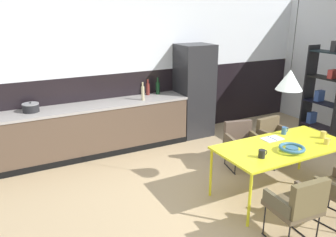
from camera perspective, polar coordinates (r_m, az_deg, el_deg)
The scene contains 21 objects.
ground_plane at distance 4.62m, azimuth 12.78°, elevation -14.53°, with size 9.58×9.58×0.00m, color tan.
back_wall_splashback_dark at distance 6.69m, azimuth -3.38°, elevation 2.54°, with size 7.37×0.12×1.33m, color black.
back_wall_panel_upper at distance 6.46m, azimuth -3.60°, elevation 13.98°, with size 7.37×0.12×1.33m, color silver.
kitchen_counter at distance 5.99m, azimuth -15.27°, elevation -2.23°, with size 4.06×0.63×0.89m.
refrigerator_column at distance 6.71m, azimuth 4.44°, elevation 4.70°, with size 0.66×0.60×1.82m, color #232326.
dining_table at distance 4.77m, azimuth 18.75°, elevation -4.78°, with size 1.81×0.87×0.72m.
armchair_head_of_table at distance 5.52m, azimuth 12.23°, elevation -3.38°, with size 0.57×0.56×0.74m.
armchair_corner_seat at distance 3.89m, azimuth 21.34°, elevation -13.14°, with size 0.52×0.50×0.82m.
armchair_near_window at distance 5.79m, azimuth 17.39°, elevation -2.50°, with size 0.52×0.50×0.75m.
fruit_bowl at distance 4.56m, azimuth 20.23°, elevation -4.76°, with size 0.33×0.33×0.08m.
open_book at distance 4.92m, azimuth 17.22°, elevation -3.29°, with size 0.29×0.19×0.02m.
mug_glass_clear at distance 5.00m, azimuth 25.31°, elevation -3.50°, with size 0.11×0.07×0.09m.
mug_wide_latte at distance 4.28m, azimuth 15.63°, elevation -5.76°, with size 0.13×0.08×0.10m.
mug_tall_blue at distance 5.16m, azimuth 19.08°, elevation -1.93°, with size 0.12×0.07×0.11m.
mug_short_terracotta at distance 5.20m, azimuth 24.81°, elevation -2.53°, with size 0.12×0.07×0.10m.
cooking_pot at distance 5.80m, azimuth -22.21°, elevation 1.72°, with size 0.26×0.26×0.16m.
bottle_spice_small at distance 6.44m, azimuth -3.44°, elevation 5.06°, with size 0.07×0.07×0.30m.
bottle_wine_green at distance 6.48m, azimuth -1.75°, elevation 5.27°, with size 0.07×0.07×0.33m.
bottle_vinegar_dark at distance 6.07m, azimuth -4.29°, elevation 4.37°, with size 0.06×0.06×0.33m.
open_shelf_unit at distance 7.10m, azimuth 24.93°, elevation 4.19°, with size 0.30×0.75×1.91m.
pendant_lamp_over_table_near at distance 4.51m, azimuth 19.91°, elevation 6.18°, with size 0.33×0.33×1.13m.
Camera 1 is at (-2.63, -2.90, 2.46)m, focal length 36.00 mm.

